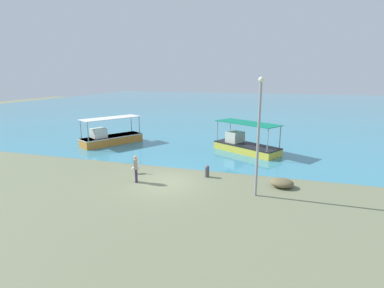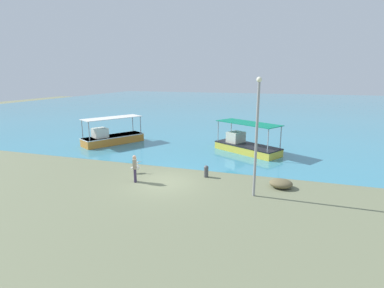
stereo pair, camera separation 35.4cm
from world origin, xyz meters
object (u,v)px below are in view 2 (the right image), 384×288
object	(u,v)px
pelican	(136,168)
mooring_bollard	(206,171)
lamp_post	(257,132)
fishing_boat_center	(246,145)
net_pile	(281,183)
fishing_boat_near_left	(112,137)
fisherman_standing	(135,168)

from	to	relation	value
pelican	mooring_bollard	bearing A→B (deg)	8.21
mooring_bollard	pelican	bearing A→B (deg)	-171.79
lamp_post	mooring_bollard	distance (m)	5.01
fishing_boat_center	net_pile	world-z (taller)	fishing_boat_center
fishing_boat_center	mooring_bollard	xyz separation A→B (m)	(-1.51, -7.23, -0.18)
fishing_boat_center	mooring_bollard	world-z (taller)	fishing_boat_center
fishing_boat_near_left	net_pile	size ratio (longest dim) A/B	4.43
lamp_post	net_pile	bearing A→B (deg)	51.24
lamp_post	fishing_boat_near_left	bearing A→B (deg)	148.97
fishing_boat_center	fisherman_standing	world-z (taller)	fishing_boat_center
fishing_boat_near_left	pelican	world-z (taller)	fishing_boat_near_left
fishing_boat_near_left	net_pile	bearing A→B (deg)	-23.75
net_pile	pelican	bearing A→B (deg)	-178.69
fishing_boat_center	pelican	size ratio (longest dim) A/B	7.46
fishing_boat_near_left	lamp_post	world-z (taller)	lamp_post
fisherman_standing	pelican	bearing A→B (deg)	117.62
mooring_bollard	lamp_post	bearing A→B (deg)	-33.65
fishing_boat_center	pelican	distance (m)	10.07
fishing_boat_center	lamp_post	size ratio (longest dim) A/B	0.94
lamp_post	mooring_bollard	bearing A→B (deg)	146.35
fisherman_standing	net_pile	size ratio (longest dim) A/B	1.27
mooring_bollard	fisherman_standing	bearing A→B (deg)	-150.81
fisherman_standing	fishing_boat_center	bearing A→B (deg)	60.03
fishing_boat_center	fishing_boat_near_left	bearing A→B (deg)	-176.40
fishing_boat_near_left	lamp_post	bearing A→B (deg)	-31.03
fishing_boat_near_left	pelican	xyz separation A→B (m)	(6.35, -7.12, -0.25)
lamp_post	fisherman_standing	bearing A→B (deg)	-179.89
fishing_boat_near_left	fishing_boat_center	xyz separation A→B (m)	(12.57, 0.79, -0.03)
fisherman_standing	mooring_bollard	bearing A→B (deg)	29.19
mooring_bollard	net_pile	size ratio (longest dim) A/B	0.59
pelican	lamp_post	size ratio (longest dim) A/B	0.13
fishing_boat_near_left	net_pile	xyz separation A→B (m)	(15.70, -6.91, -0.37)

